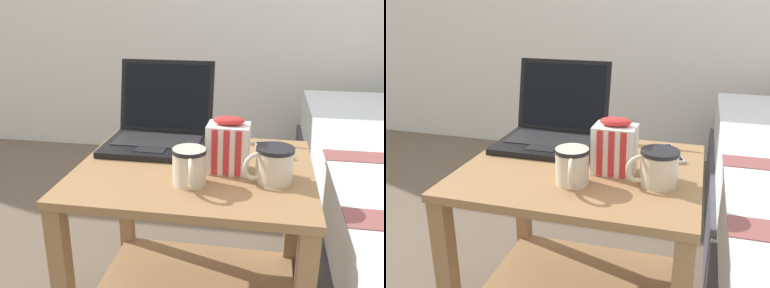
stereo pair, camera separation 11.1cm
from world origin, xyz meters
The scene contains 6 objects.
bedside_table centered at (0.00, 0.00, 0.36)m, with size 0.64×0.55×0.56m.
laptop centered at (-0.14, 0.17, 0.61)m, with size 0.31×0.30×0.24m.
mug_front_left centered at (0.21, -0.06, 0.61)m, with size 0.13×0.10×0.09m.
mug_front_right centered at (0.01, -0.12, 0.61)m, with size 0.09×0.13×0.09m.
snack_bag centered at (0.09, -0.01, 0.63)m, with size 0.11×0.09×0.15m.
cell_phone centered at (0.21, 0.15, 0.56)m, with size 0.12×0.16×0.01m.
Camera 2 is at (0.29, -1.04, 1.01)m, focal length 40.00 mm.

